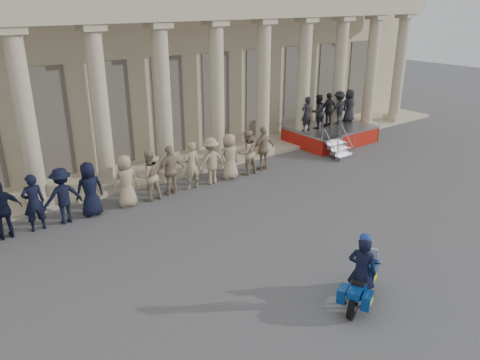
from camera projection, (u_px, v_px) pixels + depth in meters
name	position (u px, v px, depth m)	size (l,w,h in m)	color
ground	(265.00, 268.00, 13.19)	(90.00, 90.00, 0.00)	#444447
building	(70.00, 56.00, 22.51)	(40.00, 12.50, 9.00)	tan
officer_rank	(40.00, 201.00, 15.16)	(19.78, 0.74, 1.94)	black
reviewing_stand	(332.00, 116.00, 24.29)	(4.21, 4.05, 2.58)	gray
motorcycle	(361.00, 283.00, 11.52)	(1.85, 1.20, 1.27)	black
rider	(362.00, 271.00, 11.27)	(0.70, 0.82, 1.98)	black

